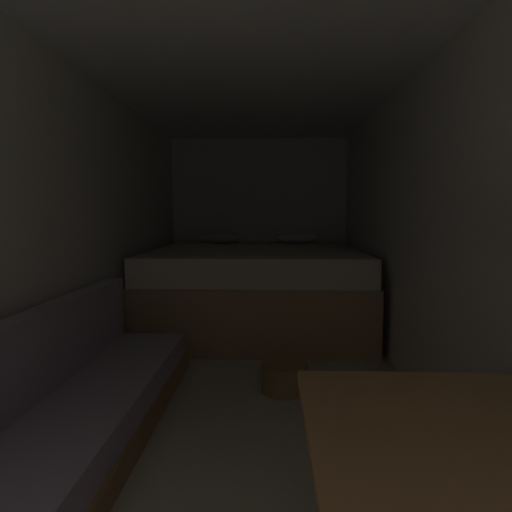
# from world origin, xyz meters

# --- Properties ---
(ground_plane) EXTENTS (7.53, 7.53, 0.00)m
(ground_plane) POSITION_xyz_m (0.00, 1.99, 0.00)
(ground_plane) COLOR beige
(wall_back) EXTENTS (2.31, 0.05, 2.11)m
(wall_back) POSITION_xyz_m (0.00, 4.78, 1.06)
(wall_back) COLOR silver
(wall_back) RESTS_ON ground
(wall_left) EXTENTS (0.05, 5.53, 2.11)m
(wall_left) POSITION_xyz_m (-1.13, 1.99, 1.06)
(wall_left) COLOR silver
(wall_left) RESTS_ON ground
(wall_right) EXTENTS (0.05, 5.53, 2.11)m
(wall_right) POSITION_xyz_m (1.13, 1.99, 1.06)
(wall_right) COLOR silver
(wall_right) RESTS_ON ground
(ceiling_slab) EXTENTS (2.31, 5.53, 0.05)m
(ceiling_slab) POSITION_xyz_m (0.00, 1.99, 2.14)
(ceiling_slab) COLOR white
(ceiling_slab) RESTS_ON wall_left
(bed) EXTENTS (2.09, 2.03, 0.96)m
(bed) POSITION_xyz_m (0.00, 3.70, 0.41)
(bed) COLOR tan
(bed) RESTS_ON ground
(sofa_left) EXTENTS (0.60, 2.86, 0.69)m
(sofa_left) POSITION_xyz_m (-0.84, 1.06, 0.22)
(sofa_left) COLOR #9E7247
(sofa_left) RESTS_ON ground
(dinette_table) EXTENTS (0.68, 0.57, 0.74)m
(dinette_table) POSITION_xyz_m (0.57, 0.25, 0.62)
(dinette_table) COLOR olive
(dinette_table) RESTS_ON ground
(wicker_basket) EXTENTS (0.31, 0.31, 0.19)m
(wicker_basket) POSITION_xyz_m (0.25, 2.10, 0.09)
(wicker_basket) COLOR olive
(wicker_basket) RESTS_ON ground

